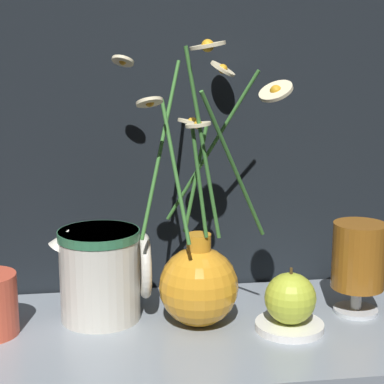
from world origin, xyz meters
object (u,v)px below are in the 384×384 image
at_px(orange_fruit, 290,298).
at_px(tea_glass, 358,259).
at_px(vase_with_flowers, 199,275).
at_px(ceramic_pitcher, 102,270).

bearing_deg(orange_fruit, tea_glass, 21.33).
bearing_deg(orange_fruit, vase_with_flowers, 162.78).
height_order(tea_glass, orange_fruit, tea_glass).
height_order(vase_with_flowers, ceramic_pitcher, vase_with_flowers).
distance_m(vase_with_flowers, ceramic_pitcher, 0.13).
relative_size(vase_with_flowers, tea_glass, 2.88).
bearing_deg(ceramic_pitcher, tea_glass, -5.08).
bearing_deg(ceramic_pitcher, vase_with_flowers, -16.65).
relative_size(ceramic_pitcher, tea_glass, 1.05).
bearing_deg(orange_fruit, ceramic_pitcher, 163.08).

